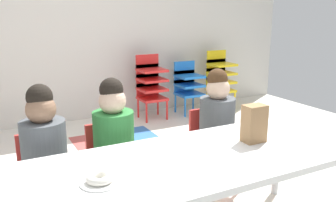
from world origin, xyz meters
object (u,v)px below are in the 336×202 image
(kid_chair_yellow_stack, at_px, (220,76))
(donut_powdered_on_plate, at_px, (100,178))
(seated_child_middle_seat, at_px, (113,135))
(seated_child_far_right, at_px, (216,118))
(kid_chair_blue_stack, at_px, (188,84))
(craft_table, at_px, (181,168))
(paper_plate_near_edge, at_px, (100,182))
(paper_bag_brown, at_px, (254,124))
(kid_chair_red_stack, at_px, (151,83))
(seated_child_near_camera, at_px, (44,146))

(kid_chair_yellow_stack, bearing_deg, donut_powdered_on_plate, -134.05)
(seated_child_middle_seat, height_order, seated_child_far_right, same)
(seated_child_middle_seat, height_order, kid_chair_blue_stack, seated_child_middle_seat)
(craft_table, relative_size, paper_plate_near_edge, 11.81)
(kid_chair_blue_stack, relative_size, paper_plate_near_edge, 3.78)
(paper_bag_brown, bearing_deg, kid_chair_red_stack, 78.85)
(kid_chair_yellow_stack, bearing_deg, seated_child_middle_seat, -138.92)
(craft_table, height_order, kid_chair_blue_stack, kid_chair_blue_stack)
(seated_child_far_right, xyz_separation_m, paper_plate_near_edge, (-1.08, -0.66, 0.03))
(seated_child_far_right, relative_size, kid_chair_red_stack, 1.15)
(craft_table, distance_m, kid_chair_yellow_stack, 3.25)
(kid_chair_red_stack, xyz_separation_m, kid_chair_yellow_stack, (1.05, 0.00, 0.00))
(craft_table, height_order, paper_bag_brown, paper_bag_brown)
(kid_chair_red_stack, bearing_deg, paper_bag_brown, -101.15)
(paper_plate_near_edge, bearing_deg, seated_child_far_right, 31.12)
(seated_child_middle_seat, bearing_deg, paper_plate_near_edge, -113.74)
(craft_table, distance_m, donut_powdered_on_plate, 0.46)
(kid_chair_blue_stack, bearing_deg, seated_child_middle_seat, -131.41)
(seated_child_near_camera, bearing_deg, seated_child_middle_seat, 0.00)
(kid_chair_blue_stack, xyz_separation_m, paper_bag_brown, (-1.03, -2.48, 0.29))
(kid_chair_red_stack, height_order, donut_powdered_on_plate, kid_chair_red_stack)
(seated_child_far_right, bearing_deg, paper_plate_near_edge, -148.88)
(kid_chair_yellow_stack, relative_size, paper_plate_near_edge, 4.44)
(kid_chair_blue_stack, height_order, kid_chair_yellow_stack, kid_chair_yellow_stack)
(kid_chair_blue_stack, bearing_deg, seated_child_far_right, -115.07)
(seated_child_near_camera, height_order, seated_child_middle_seat, same)
(kid_chair_red_stack, bearing_deg, kid_chair_yellow_stack, 0.00)
(kid_chair_yellow_stack, xyz_separation_m, paper_plate_near_edge, (-2.50, -2.58, 0.13))
(paper_bag_brown, distance_m, paper_plate_near_edge, 0.97)
(craft_table, distance_m, kid_chair_blue_stack, 2.96)
(craft_table, xyz_separation_m, seated_child_middle_seat, (-0.16, 0.60, 0.02))
(kid_chair_red_stack, distance_m, kid_chair_yellow_stack, 1.05)
(donut_powdered_on_plate, bearing_deg, seated_child_middle_seat, 66.26)
(craft_table, distance_m, seated_child_near_camera, 0.84)
(kid_chair_yellow_stack, height_order, paper_plate_near_edge, kid_chair_yellow_stack)
(craft_table, xyz_separation_m, seated_child_near_camera, (-0.58, 0.60, 0.02))
(seated_child_near_camera, bearing_deg, seated_child_far_right, 0.00)
(kid_chair_red_stack, relative_size, kid_chair_yellow_stack, 1.00)
(kid_chair_yellow_stack, bearing_deg, seated_child_far_right, -126.24)
(kid_chair_blue_stack, bearing_deg, craft_table, -121.38)
(seated_child_near_camera, distance_m, donut_powdered_on_plate, 0.67)
(seated_child_near_camera, distance_m, kid_chair_blue_stack, 2.87)
(seated_child_far_right, relative_size, donut_powdered_on_plate, 7.47)
(kid_chair_blue_stack, height_order, donut_powdered_on_plate, kid_chair_blue_stack)
(paper_bag_brown, height_order, donut_powdered_on_plate, paper_bag_brown)
(kid_chair_blue_stack, height_order, paper_plate_near_edge, kid_chair_blue_stack)
(kid_chair_yellow_stack, height_order, donut_powdered_on_plate, kid_chair_yellow_stack)
(paper_bag_brown, relative_size, paper_plate_near_edge, 1.22)
(craft_table, bearing_deg, paper_bag_brown, 4.44)
(kid_chair_red_stack, distance_m, kid_chair_blue_stack, 0.54)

